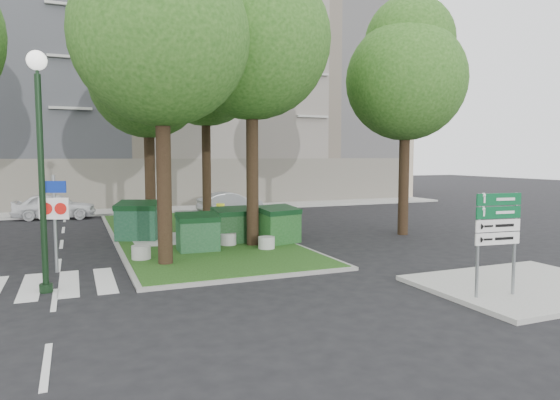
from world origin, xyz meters
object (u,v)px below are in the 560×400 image
litter_bin (220,211)px  tree_median_near_left (163,20)px  dumpster_a (138,221)px  car_white (55,206)px  tree_median_mid (150,69)px  street_lamp (40,142)px  tree_median_far (207,55)px  bollard_left (141,252)px  dumpster_c (233,225)px  bollard_right (266,243)px  tree_median_near_right (253,25)px  dumpster_b (198,232)px  bollard_mid (228,239)px  tree_street_right (407,69)px  directional_sign (497,228)px  dumpster_d (278,225)px  traffic_sign_pole (55,210)px  car_silver (230,203)px

litter_bin → tree_median_near_left: bearing=-114.1°
dumpster_a → car_white: dumpster_a is taller
tree_median_mid → litter_bin: size_ratio=13.01×
street_lamp → tree_median_far: bearing=58.1°
dumpster_a → bollard_left: (-0.39, -3.91, -0.51)m
tree_median_near_left → dumpster_c: size_ratio=7.07×
bollard_right → car_white: (-7.16, 12.98, 0.38)m
tree_median_near_right → dumpster_b: size_ratio=8.08×
street_lamp → tree_median_mid: bearing=65.3°
tree_median_far → bollard_mid: 10.84m
litter_bin → car_white: bearing=153.1°
dumpster_a → tree_median_near_left: bearing=-63.2°
dumpster_c → street_lamp: (-6.20, -4.51, 2.92)m
dumpster_b → tree_street_right: bearing=6.6°
tree_median_near_right → directional_sign: bearing=-71.4°
dumpster_d → tree_median_near_right: bearing=159.8°
bollard_right → car_white: car_white is taller
tree_median_far → traffic_sign_pole: tree_median_far is taller
tree_median_near_right → car_silver: (2.39, 10.94, -7.36)m
bollard_mid → litter_bin: litter_bin is taller
tree_median_far → dumpster_d: (0.71, -7.57, -7.53)m
tree_median_mid → car_silver: tree_median_mid is taller
tree_median_mid → dumpster_a: bearing=-115.0°
bollard_left → directional_sign: (7.06, -7.43, 1.37)m
dumpster_a → car_white: bearing=132.6°
tree_median_mid → bollard_mid: size_ratio=16.85×
tree_median_near_left → tree_median_far: (3.70, 9.50, 1.00)m
car_white → directional_sign: bearing=-146.6°
car_white → car_silver: bearing=-88.8°
dumpster_c → directional_sign: 9.97m
directional_sign → car_white: (-9.94, 20.57, -1.00)m
tree_median_near_right → dumpster_a: size_ratio=5.91×
tree_median_far → litter_bin: bearing=30.7°
tree_median_near_left → tree_median_near_right: tree_median_near_right is taller
dumpster_d → street_lamp: size_ratio=0.30×
tree_median_far → bollard_right: (-0.10, -8.47, -7.99)m
bollard_mid → directional_sign: size_ratio=0.25×
tree_median_near_right → tree_median_mid: (-3.00, 4.50, -1.01)m
tree_street_right → tree_median_far: bearing=134.2°
street_lamp → traffic_sign_pole: (0.18, 2.20, -1.87)m
litter_bin → dumpster_a: bearing=-132.6°
bollard_left → street_lamp: (-2.61, -2.64, 3.34)m
bollard_mid → car_white: size_ratio=0.14×
tree_median_mid → dumpster_d: size_ratio=5.74×
dumpster_a → tree_street_right: bearing=11.2°
directional_sign → car_silver: directional_sign is taller
tree_median_far → street_lamp: (-7.00, -11.26, -4.64)m
tree_median_near_left → traffic_sign_pole: size_ratio=3.74×
dumpster_b → bollard_mid: (1.27, 0.66, -0.41)m
dumpster_b → traffic_sign_pole: size_ratio=0.50×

